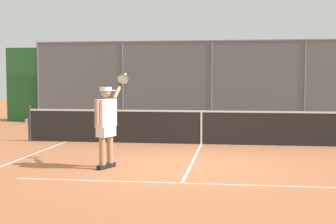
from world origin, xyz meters
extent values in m
plane|color=#B76B42|center=(0.00, 0.00, 0.00)|extent=(60.00, 60.00, 0.00)
cube|color=white|center=(0.00, 1.50, 0.00)|extent=(6.24, 0.05, 0.01)
cube|color=white|center=(0.00, -1.09, 0.00)|extent=(0.05, 5.18, 0.01)
cylinder|color=#565B60|center=(-3.63, -9.49, 1.69)|extent=(0.07, 0.07, 3.37)
cylinder|color=#565B60|center=(0.00, -9.49, 1.69)|extent=(0.07, 0.07, 3.37)
cylinder|color=#565B60|center=(3.63, -9.49, 1.69)|extent=(0.07, 0.07, 3.37)
cylinder|color=#565B60|center=(7.27, -9.49, 1.69)|extent=(0.07, 0.07, 3.37)
cylinder|color=#565B60|center=(0.00, -9.49, 3.33)|extent=(14.54, 0.05, 0.05)
cube|color=#565B60|center=(0.00, -9.49, 1.69)|extent=(14.54, 0.02, 3.37)
cube|color=#235B2D|center=(0.00, -10.14, 1.58)|extent=(17.54, 0.90, 3.15)
cube|color=#ADADA8|center=(0.00, -9.31, 0.07)|extent=(15.54, 0.18, 0.15)
cylinder|color=#2D2D2D|center=(5.13, -3.68, 0.54)|extent=(0.09, 0.09, 1.07)
cube|color=black|center=(0.00, -3.68, 0.46)|extent=(10.17, 0.02, 0.91)
cube|color=white|center=(0.00, -3.68, 0.94)|extent=(10.17, 0.04, 0.05)
cube|color=white|center=(0.00, -3.68, 0.46)|extent=(0.05, 0.04, 0.91)
cube|color=black|center=(1.77, 0.41, 0.04)|extent=(0.20, 0.28, 0.09)
cylinder|color=#A87A5B|center=(1.77, 0.41, 0.48)|extent=(0.13, 0.13, 0.79)
cube|color=black|center=(1.67, 0.16, 0.04)|extent=(0.20, 0.28, 0.09)
cylinder|color=#A87A5B|center=(1.67, 0.16, 0.48)|extent=(0.13, 0.13, 0.79)
cube|color=white|center=(1.72, 0.28, 0.80)|extent=(0.36, 0.47, 0.26)
cube|color=white|center=(1.72, 0.28, 1.16)|extent=(0.38, 0.53, 0.57)
cylinder|color=#A87A5B|center=(1.83, 0.56, 1.19)|extent=(0.08, 0.08, 0.52)
cylinder|color=#A87A5B|center=(1.60, -0.16, 1.56)|extent=(0.12, 0.39, 0.29)
sphere|color=#A87A5B|center=(1.72, 0.28, 1.60)|extent=(0.22, 0.22, 0.22)
cylinder|color=white|center=(1.72, 0.28, 1.66)|extent=(0.33, 0.33, 0.08)
cube|color=white|center=(1.68, 0.17, 1.62)|extent=(0.25, 0.25, 0.02)
cylinder|color=black|center=(1.57, -0.40, 1.72)|extent=(0.05, 0.17, 0.13)
torus|color=#28569E|center=(1.56, -0.59, 1.85)|extent=(0.31, 0.21, 0.26)
cylinder|color=silver|center=(1.56, -0.59, 1.85)|extent=(0.26, 0.16, 0.21)
sphere|color=#D6E042|center=(1.54, -0.77, 1.96)|extent=(0.07, 0.07, 0.07)
camera|label=1|loc=(-0.92, 10.09, 1.90)|focal=52.13mm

